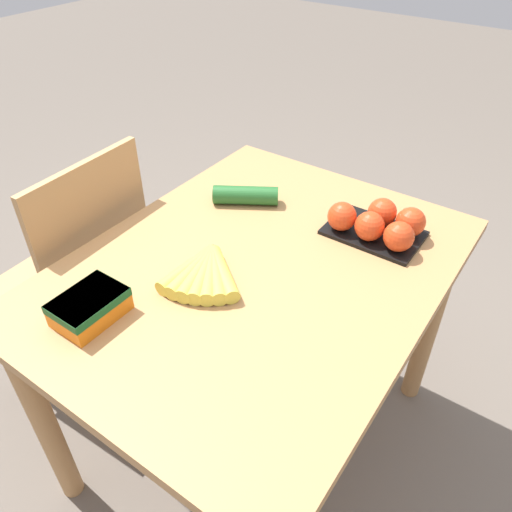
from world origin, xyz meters
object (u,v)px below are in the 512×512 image
chair (82,279)px  carrot_bag (89,305)px  banana_bunch (205,272)px  tomato_pack (379,224)px  cucumber_near (246,195)px

chair → carrot_bag: (-0.24, -0.41, 0.29)m
banana_bunch → carrot_bag: carrot_bag is taller
tomato_pack → carrot_bag: bearing=148.7°
banana_bunch → tomato_pack: 0.47m
banana_bunch → carrot_bag: bearing=153.5°
cucumber_near → chair: bearing=128.6°
banana_bunch → cucumber_near: 0.35m
carrot_bag → cucumber_near: size_ratio=0.80×
chair → banana_bunch: (-0.00, -0.53, 0.28)m
chair → carrot_bag: size_ratio=6.13×
chair → tomato_pack: size_ratio=3.70×
banana_bunch → tomato_pack: bearing=-34.0°
chair → cucumber_near: (0.33, -0.41, 0.29)m
chair → banana_bunch: bearing=87.2°
carrot_bag → banana_bunch: bearing=-26.5°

